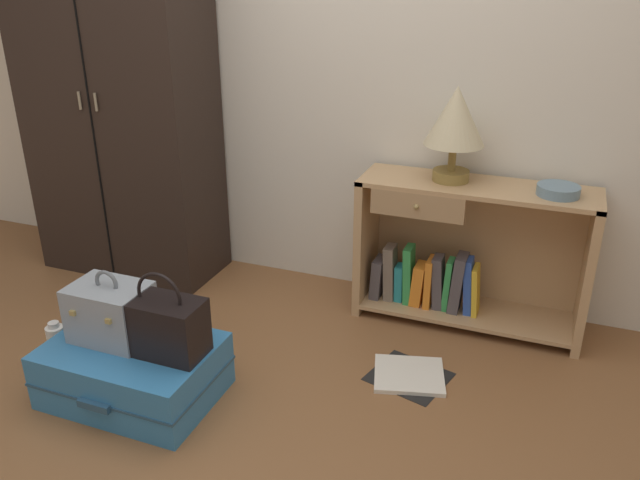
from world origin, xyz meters
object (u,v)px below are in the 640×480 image
handbag (162,325)px  suitcase_large (134,370)px  bookshelf (460,256)px  bowl (558,190)px  open_book_on_floor (409,375)px  table_lamp (455,120)px  wardrobe (117,93)px  train_case (111,312)px  bottle (57,344)px

handbag → suitcase_large: bearing=-174.5°
bookshelf → bowl: bowl is taller
bowl → suitcase_large: bearing=-144.5°
bowl → open_book_on_floor: size_ratio=0.49×
table_lamp → open_book_on_floor: table_lamp is taller
bookshelf → handbag: 1.46m
wardrobe → handbag: (0.91, -1.04, -0.65)m
table_lamp → suitcase_large: table_lamp is taller
open_book_on_floor → bowl: bearing=48.4°
table_lamp → train_case: bearing=-136.2°
bookshelf → bottle: size_ratio=5.19×
wardrobe → bookshelf: bearing=1.9°
bookshelf → bowl: size_ratio=5.90×
train_case → wardrobe: bearing=122.5°
bookshelf → open_book_on_floor: 0.68m
bookshelf → table_lamp: table_lamp is taller
train_case → open_book_on_floor: size_ratio=0.81×
bookshelf → open_book_on_floor: bookshelf is taller
open_book_on_floor → bookshelf: bearing=81.1°
suitcase_large → handbag: size_ratio=1.96×
wardrobe → suitcase_large: (0.75, -1.05, -0.89)m
table_lamp → handbag: 1.55m
suitcase_large → train_case: train_case is taller
wardrobe → bookshelf: (1.87, 0.06, -0.67)m
suitcase_large → bookshelf: bearing=44.9°
wardrobe → bottle: size_ratio=9.65×
bowl → wardrobe: bearing=-179.3°
bookshelf → train_case: 1.63m
bottle → train_case: bearing=-6.0°
suitcase_large → table_lamp: bearing=47.1°
bowl → table_lamp: bearing=175.5°
suitcase_large → bottle: suitcase_large is taller
handbag → bottle: handbag is taller
table_lamp → handbag: (-0.88, -1.10, -0.64)m
bottle → suitcase_large: bearing=-8.3°
train_case → handbag: handbag is taller
wardrobe → train_case: (0.65, -1.02, -0.65)m
bottle → wardrobe: bearing=106.5°
bottle → bowl: bearing=27.2°
train_case → open_book_on_floor: 1.28m
bookshelf → bottle: bearing=-146.4°
bookshelf → open_book_on_floor: (-0.09, -0.59, -0.33)m
bottle → open_book_on_floor: bearing=17.3°
table_lamp → suitcase_large: 1.76m
suitcase_large → open_book_on_floor: suitcase_large is taller
bookshelf → handbag: (-0.96, -1.10, 0.02)m
bowl → handbag: 1.77m
suitcase_large → bottle: size_ratio=3.25×
bookshelf → open_book_on_floor: size_ratio=2.88×
table_lamp → bowl: bearing=-4.5°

